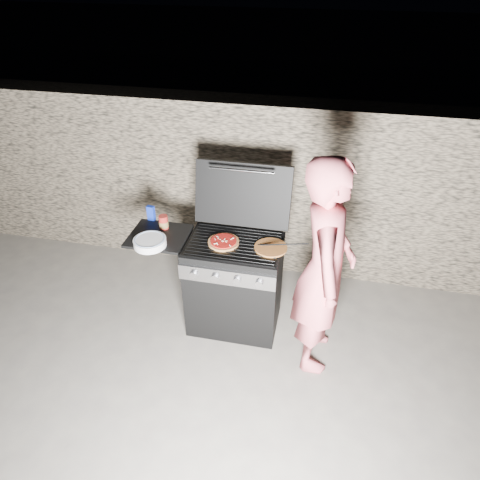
% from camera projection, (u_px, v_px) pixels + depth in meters
% --- Properties ---
extents(ground, '(50.00, 50.00, 0.00)m').
position_uv_depth(ground, '(235.00, 321.00, 4.09)').
color(ground, '#5D5651').
extents(stone_wall, '(8.00, 0.35, 1.80)m').
position_uv_depth(stone_wall, '(256.00, 187.00, 4.43)').
color(stone_wall, gray).
rests_on(stone_wall, ground).
extents(gas_grill, '(1.34, 0.79, 0.91)m').
position_uv_depth(gas_grill, '(208.00, 281.00, 3.88)').
color(gas_grill, black).
rests_on(gas_grill, ground).
extents(pizza_topped, '(0.27, 0.27, 0.03)m').
position_uv_depth(pizza_topped, '(223.00, 242.00, 3.57)').
color(pizza_topped, '#E3985C').
rests_on(pizza_topped, gas_grill).
extents(pizza_plain, '(0.33, 0.33, 0.01)m').
position_uv_depth(pizza_plain, '(271.00, 247.00, 3.51)').
color(pizza_plain, '#C66C2B').
rests_on(pizza_plain, gas_grill).
extents(sauce_jar, '(0.09, 0.09, 0.12)m').
position_uv_depth(sauce_jar, '(164.00, 222.00, 3.75)').
color(sauce_jar, maroon).
rests_on(sauce_jar, gas_grill).
extents(blue_carton, '(0.07, 0.05, 0.14)m').
position_uv_depth(blue_carton, '(151.00, 213.00, 3.86)').
color(blue_carton, '#10289F').
rests_on(blue_carton, gas_grill).
extents(plate_stack, '(0.27, 0.27, 0.06)m').
position_uv_depth(plate_stack, '(150.00, 242.00, 3.55)').
color(plate_stack, white).
rests_on(plate_stack, gas_grill).
extents(person, '(0.47, 0.69, 1.86)m').
position_uv_depth(person, '(324.00, 269.00, 3.26)').
color(person, '#E3646F').
rests_on(person, ground).
extents(tongs, '(0.43, 0.02, 0.09)m').
position_uv_depth(tongs, '(282.00, 245.00, 3.48)').
color(tongs, black).
rests_on(tongs, gas_grill).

